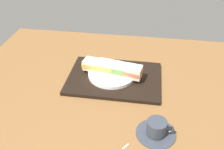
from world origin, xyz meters
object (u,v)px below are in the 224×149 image
(sandwich_inner_near, at_px, (119,69))
(coffee_cup, at_px, (157,129))
(sandwich_farmost, at_px, (92,64))
(sandwich_plate, at_px, (112,74))
(sandwich_nearmost, at_px, (133,72))
(sandwich_inner_far, at_px, (105,66))

(sandwich_inner_near, bearing_deg, coffee_cup, 119.57)
(sandwich_farmost, distance_m, coffee_cup, 0.46)
(sandwich_plate, relative_size, sandwich_nearmost, 2.50)
(sandwich_plate, xyz_separation_m, sandwich_inner_near, (-0.03, 0.01, 0.03))
(coffee_cup, bearing_deg, sandwich_plate, -56.57)
(sandwich_nearmost, height_order, sandwich_farmost, sandwich_nearmost)
(sandwich_plate, relative_size, sandwich_inner_far, 2.49)
(sandwich_nearmost, height_order, coffee_cup, sandwich_nearmost)
(sandwich_plate, bearing_deg, sandwich_farmost, -10.84)
(sandwich_farmost, relative_size, coffee_cup, 0.60)
(sandwich_nearmost, distance_m, sandwich_inner_near, 0.07)
(sandwich_inner_near, relative_size, sandwich_farmost, 1.00)
(sandwich_nearmost, distance_m, sandwich_farmost, 0.20)
(sandwich_farmost, height_order, coffee_cup, sandwich_farmost)
(sandwich_plate, bearing_deg, sandwich_inner_far, -10.84)
(sandwich_inner_near, height_order, coffee_cup, sandwich_inner_near)
(sandwich_nearmost, xyz_separation_m, sandwich_inner_near, (0.07, -0.01, -0.00))
(sandwich_plate, relative_size, sandwich_inner_near, 2.55)
(sandwich_plate, distance_m, sandwich_inner_far, 0.05)
(sandwich_nearmost, height_order, sandwich_inner_far, same)
(sandwich_plate, relative_size, sandwich_farmost, 2.54)
(sandwich_plate, bearing_deg, sandwich_nearmost, 169.16)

